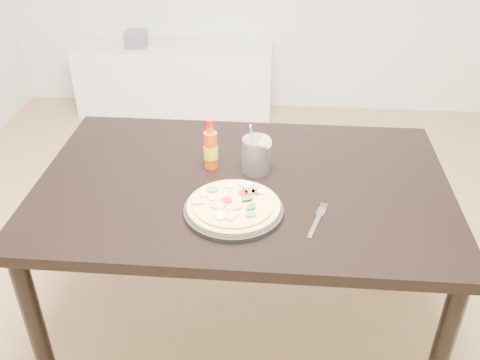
# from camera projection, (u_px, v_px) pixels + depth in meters

# --- Properties ---
(floor) EXTENTS (4.50, 4.50, 0.00)m
(floor) POSITION_uv_depth(u_px,v_px,m) (276.00, 331.00, 2.23)
(floor) COLOR #9E7A51
(floor) RESTS_ON ground
(dining_table) EXTENTS (1.40, 0.90, 0.75)m
(dining_table) POSITION_uv_depth(u_px,v_px,m) (243.00, 201.00, 1.87)
(dining_table) COLOR black
(dining_table) RESTS_ON ground
(plate) EXTENTS (0.31, 0.31, 0.02)m
(plate) POSITION_uv_depth(u_px,v_px,m) (234.00, 210.00, 1.66)
(plate) COLOR black
(plate) RESTS_ON dining_table
(pizza) EXTENTS (0.29, 0.29, 0.03)m
(pizza) POSITION_uv_depth(u_px,v_px,m) (233.00, 205.00, 1.65)
(pizza) COLOR tan
(pizza) RESTS_ON plate
(hot_sauce_bottle) EXTENTS (0.05, 0.05, 0.19)m
(hot_sauce_bottle) POSITION_uv_depth(u_px,v_px,m) (211.00, 149.00, 1.86)
(hot_sauce_bottle) COLOR #DC410C
(hot_sauce_bottle) RESTS_ON dining_table
(cola_cup) EXTENTS (0.10, 0.10, 0.19)m
(cola_cup) POSITION_uv_depth(u_px,v_px,m) (256.00, 156.00, 1.85)
(cola_cup) COLOR black
(cola_cup) RESTS_ON dining_table
(fork) EXTENTS (0.07, 0.18, 0.00)m
(fork) POSITION_uv_depth(u_px,v_px,m) (318.00, 219.00, 1.63)
(fork) COLOR silver
(fork) RESTS_ON dining_table
(media_console) EXTENTS (1.40, 0.34, 0.50)m
(media_console) POSITION_uv_depth(u_px,v_px,m) (175.00, 81.00, 3.89)
(media_console) COLOR white
(media_console) RESTS_ON ground
(cd_stack) EXTENTS (0.14, 0.12, 0.11)m
(cd_stack) POSITION_uv_depth(u_px,v_px,m) (136.00, 39.00, 3.73)
(cd_stack) COLOR slate
(cd_stack) RESTS_ON media_console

